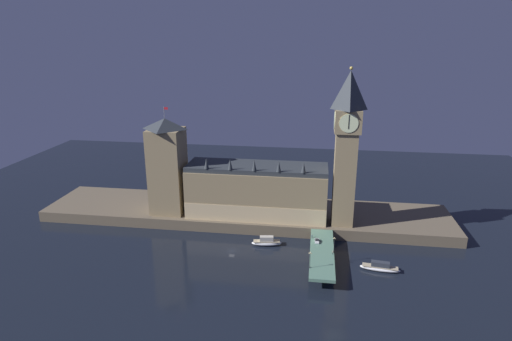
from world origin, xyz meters
TOP-DOWN VIEW (x-y plane):
  - ground_plane at (0.00, 0.00)m, footprint 400.00×400.00m
  - embankment at (0.00, 39.00)m, footprint 220.00×42.00m
  - parliament_hall at (7.58, 31.85)m, footprint 72.42×23.06m
  - clock_tower at (51.68, 26.70)m, footprint 12.78×12.89m
  - victoria_tower at (-39.88, 30.06)m, footprint 17.46×17.46m
  - bridge at (41.84, -5.00)m, footprint 10.53×46.00m
  - car_northbound_lead at (39.53, 4.05)m, footprint 2.09×4.39m
  - pedestrian_mid_walk at (46.47, -6.60)m, footprint 0.38×0.38m
  - pedestrian_far_rail at (37.21, 8.21)m, footprint 0.38×0.38m
  - street_lamp_near at (36.81, -19.72)m, footprint 1.34×0.60m
  - street_lamp_mid at (46.87, -5.00)m, footprint 1.34×0.60m
  - boat_upstream at (15.64, 8.10)m, footprint 14.81×6.09m
  - boat_downstream at (66.71, -8.30)m, footprint 17.27×5.98m

SIDE VIEW (x-z plane):
  - ground_plane at x=0.00m, z-range 0.00..0.00m
  - boat_downstream at x=66.71m, z-range -0.57..3.67m
  - boat_upstream at x=15.64m, z-range -0.63..4.06m
  - embankment at x=0.00m, z-range 0.00..5.63m
  - bridge at x=41.84m, z-range 1.34..6.84m
  - car_northbound_lead at x=39.53m, z-range 5.46..6.79m
  - pedestrian_far_rail at x=37.21m, z-range 5.54..7.11m
  - pedestrian_mid_walk at x=46.47m, z-range 5.55..7.30m
  - street_lamp_near at x=36.81m, z-range 6.41..13.67m
  - street_lamp_mid at x=46.87m, z-range 6.41..13.74m
  - parliament_hall at x=7.58m, z-range 2.82..35.76m
  - victoria_tower at x=-39.88m, z-range 2.73..59.59m
  - clock_tower at x=51.68m, z-range 7.99..85.67m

